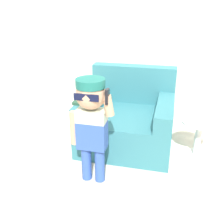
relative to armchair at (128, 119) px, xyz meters
name	(u,v)px	position (x,y,z in m)	size (l,w,h in m)	color
ground_plane	(139,142)	(0.15, 0.02, -0.31)	(10.00, 10.00, 0.00)	beige
wall_back	(150,29)	(0.15, 0.66, 0.99)	(10.00, 0.05, 2.60)	silver
armchair	(128,119)	(0.00, 0.00, 0.00)	(1.07, 1.00, 0.89)	teal
person_child	(91,116)	(-0.19, -0.82, 0.38)	(0.42, 0.32, 1.03)	#3356AD
side_table	(198,135)	(0.82, -0.13, -0.04)	(0.40, 0.40, 0.43)	white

